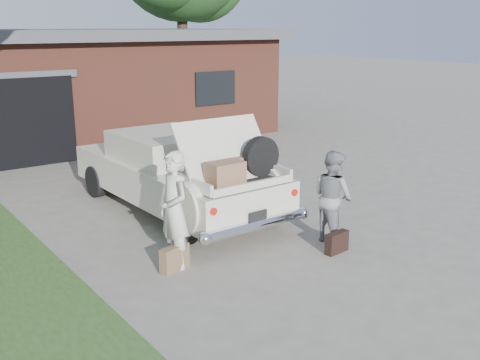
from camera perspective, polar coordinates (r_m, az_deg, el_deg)
ground at (r=8.56m, az=2.40°, el=-7.98°), size 90.00×90.00×0.00m
house at (r=18.64m, az=-17.88°, el=9.33°), size 12.80×7.80×3.30m
sedan at (r=10.62m, az=-6.55°, el=0.83°), size 2.06×5.08×1.92m
woman_left at (r=8.05m, az=-6.69°, el=-3.07°), size 0.44×0.64×1.72m
woman_right at (r=9.10m, az=9.39°, el=-1.69°), size 0.62×0.77×1.51m
suitcase_left at (r=8.15m, az=-6.66°, el=-7.91°), size 0.50×0.28×0.37m
suitcase_right at (r=8.84m, az=9.81°, el=-6.27°), size 0.44×0.18×0.33m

